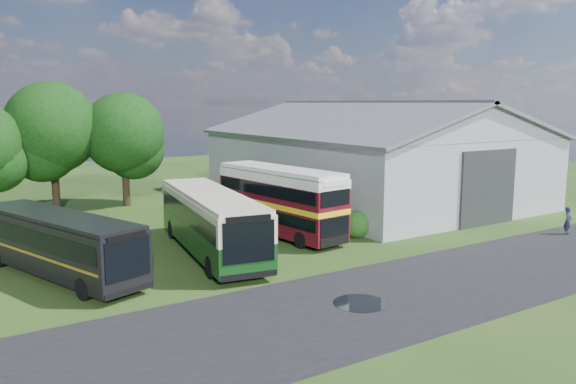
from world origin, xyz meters
TOP-DOWN VIEW (x-y plane):
  - ground at (0.00, 0.00)m, footprint 120.00×120.00m
  - asphalt_road at (3.00, -3.00)m, footprint 60.00×8.00m
  - puddle at (-1.50, -3.00)m, footprint 2.20×2.20m
  - storage_shed at (15.00, 15.98)m, footprint 18.80×24.80m
  - tree_mid at (-8.00, 24.80)m, footprint 6.80×6.80m
  - tree_right_a at (-3.00, 23.80)m, footprint 6.26×6.26m
  - shrub_front at (5.60, 6.00)m, footprint 1.70×1.70m
  - shrub_mid at (5.60, 8.00)m, footprint 1.60×1.60m
  - shrub_back at (5.60, 10.00)m, footprint 1.80×1.80m
  - bus_green_single at (-3.32, 7.23)m, footprint 4.62×12.35m
  - bus_maroon_double at (2.01, 8.89)m, footprint 3.59×9.89m
  - bus_dark_single at (-11.00, 7.31)m, footprint 5.81×10.95m
  - visitor_a at (16.98, -0.50)m, footprint 0.71×0.56m

SIDE VIEW (x-z plane):
  - ground at x=0.00m, z-range 0.00..0.00m
  - asphalt_road at x=3.00m, z-range -0.01..0.01m
  - puddle at x=-1.50m, z-range -0.01..0.01m
  - shrub_front at x=5.60m, z-range -0.85..0.85m
  - shrub_mid at x=5.60m, z-range -0.80..0.80m
  - shrub_back at x=5.60m, z-range -0.90..0.90m
  - visitor_a at x=16.98m, z-range 0.00..1.71m
  - bus_dark_single at x=-11.00m, z-range 0.10..3.05m
  - bus_green_single at x=-3.32m, z-range 0.11..3.43m
  - bus_maroon_double at x=2.01m, z-range 0.00..4.15m
  - storage_shed at x=15.00m, z-range 0.09..8.24m
  - tree_right_a at x=-3.00m, z-range 1.27..10.10m
  - tree_mid at x=-8.00m, z-range 1.38..10.98m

